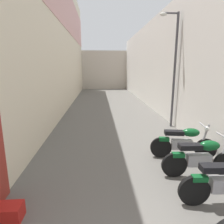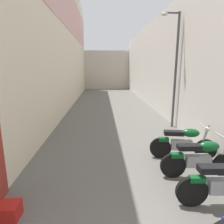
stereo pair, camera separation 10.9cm
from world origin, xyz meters
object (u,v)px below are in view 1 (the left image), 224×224
Objects in this scene: motorcycle_fourth at (201,157)px; street_lamp at (173,63)px; motorcycle_fifth at (184,142)px; plastic_crate at (9,213)px.

motorcycle_fourth is 4.73m from street_lamp.
motorcycle_fifth is 3.91m from street_lamp.
street_lamp reaches higher than motorcycle_fourth.
street_lamp is (0.70, 4.10, 2.24)m from motorcycle_fourth.
motorcycle_fifth is (-0.00, 0.98, 0.00)m from motorcycle_fourth.
motorcycle_fourth is 1.01× the size of motorcycle_fifth.
plastic_crate is 7.48m from street_lamp.
motorcycle_fifth is at bearing 28.25° from plastic_crate.
motorcycle_fourth is 4.21× the size of plastic_crate.
motorcycle_fourth is at bearing -89.99° from motorcycle_fifth.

